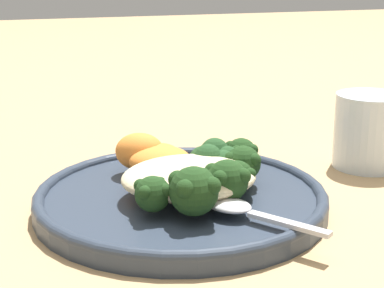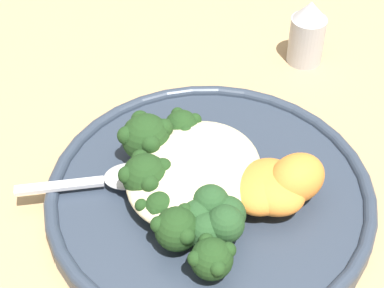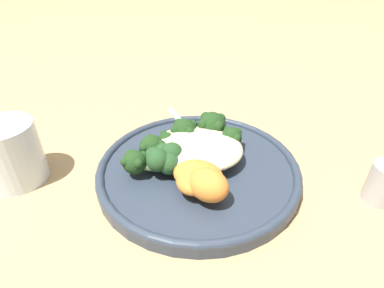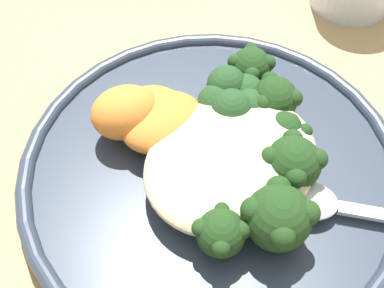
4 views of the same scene
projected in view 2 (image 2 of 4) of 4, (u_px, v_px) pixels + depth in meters
ground_plane at (200, 182)px, 0.58m from camera, size 4.00×4.00×0.00m
plate at (210, 195)px, 0.55m from camera, size 0.28×0.28×0.02m
quinoa_mound at (194, 172)px, 0.54m from camera, size 0.13×0.11×0.03m
broccoli_stalk_0 at (191, 138)px, 0.57m from camera, size 0.06×0.10×0.03m
broccoli_stalk_1 at (156, 143)px, 0.55m from camera, size 0.04×0.11×0.04m
broccoli_stalk_2 at (161, 177)px, 0.53m from camera, size 0.08×0.10×0.04m
broccoli_stalk_3 at (172, 201)px, 0.52m from camera, size 0.09×0.06×0.03m
broccoli_stalk_4 at (190, 217)px, 0.50m from camera, size 0.11×0.04×0.04m
broccoli_stalk_5 at (217, 235)px, 0.49m from camera, size 0.12×0.06×0.03m
sweet_potato_chunk_0 at (270, 191)px, 0.52m from camera, size 0.05×0.06×0.03m
sweet_potato_chunk_1 at (264, 186)px, 0.52m from camera, size 0.07×0.06×0.03m
sweet_potato_chunk_2 at (297, 178)px, 0.52m from camera, size 0.06×0.06×0.04m
kale_tuft at (213, 218)px, 0.50m from camera, size 0.05×0.05×0.04m
spoon at (117, 178)px, 0.55m from camera, size 0.09×0.11×0.01m
salt_shaker at (307, 33)px, 0.68m from camera, size 0.04×0.04×0.07m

